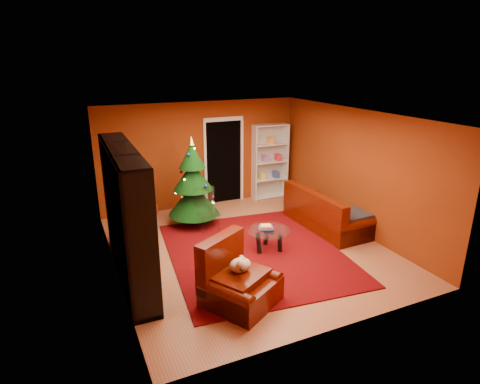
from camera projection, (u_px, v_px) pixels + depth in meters
name	position (u px, v px, depth m)	size (l,w,h in m)	color
floor	(248.00, 249.00, 7.93)	(5.00, 5.50, 0.05)	#A05A37
ceiling	(249.00, 114.00, 7.09)	(5.00, 5.50, 0.05)	silver
wall_back	(201.00, 155.00, 9.91)	(5.00, 0.05, 2.60)	maroon
wall_left	(109.00, 205.00, 6.53)	(0.05, 5.50, 2.60)	maroon
wall_right	(356.00, 171.00, 8.50)	(0.05, 5.50, 2.60)	maroon
doorway	(224.00, 163.00, 10.19)	(1.06, 0.60, 2.16)	black
rug	(255.00, 252.00, 7.72)	(3.18, 3.70, 0.02)	#600507
media_unit	(127.00, 214.00, 6.61)	(0.45, 2.92, 2.24)	black
christmas_tree	(193.00, 183.00, 8.78)	(1.13, 1.13, 2.02)	black
gift_box_teal	(146.00, 221.00, 8.82)	(0.31, 0.31, 0.31)	#16607E
gift_box_green	(197.00, 217.00, 9.18)	(0.24, 0.24, 0.24)	#276E2A
gift_box_red	(153.00, 210.00, 9.62)	(0.22, 0.22, 0.22)	maroon
white_bookshelf	(270.00, 162.00, 10.56)	(0.93, 0.34, 2.02)	white
armchair	(241.00, 279.00, 6.02)	(1.06, 1.06, 0.83)	#430D02
dog	(240.00, 265.00, 6.02)	(0.40, 0.30, 0.27)	beige
sofa	(327.00, 208.00, 8.78)	(2.06, 0.93, 0.89)	#430D02
coffee_table	(268.00, 240.00, 7.76)	(0.85, 0.85, 0.53)	gray
acrylic_chair	(208.00, 213.00, 8.53)	(0.45, 0.49, 0.87)	#66605B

